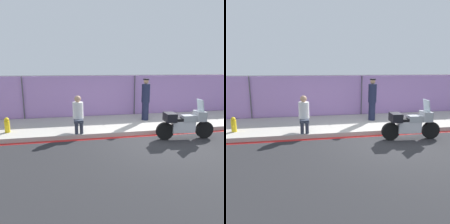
# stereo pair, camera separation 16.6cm
# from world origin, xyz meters

# --- Properties ---
(ground_plane) EXTENTS (120.00, 120.00, 0.00)m
(ground_plane) POSITION_xyz_m (0.00, 0.00, 0.00)
(ground_plane) COLOR #262628
(sidewalk) EXTENTS (39.55, 2.97, 0.17)m
(sidewalk) POSITION_xyz_m (0.00, 2.35, 0.08)
(sidewalk) COLOR #ADA89E
(sidewalk) RESTS_ON ground_plane
(curb_paint_stripe) EXTENTS (39.55, 0.18, 0.01)m
(curb_paint_stripe) POSITION_xyz_m (0.00, 0.77, 0.00)
(curb_paint_stripe) COLOR red
(curb_paint_stripe) RESTS_ON ground_plane
(storefront_fence) EXTENTS (37.58, 0.17, 2.12)m
(storefront_fence) POSITION_xyz_m (0.00, 3.92, 1.06)
(storefront_fence) COLOR #AD7FC6
(storefront_fence) RESTS_ON ground_plane
(motorcycle) EXTENTS (2.12, 0.59, 1.43)m
(motorcycle) POSITION_xyz_m (0.77, 0.19, 0.57)
(motorcycle) COLOR black
(motorcycle) RESTS_ON ground_plane
(officer_standing) EXTENTS (0.37, 0.37, 1.87)m
(officer_standing) POSITION_xyz_m (0.13, 2.54, 1.13)
(officer_standing) COLOR #191E38
(officer_standing) RESTS_ON sidewalk
(person_seated_on_curb) EXTENTS (0.40, 0.69, 1.34)m
(person_seated_on_curb) POSITION_xyz_m (-2.93, 1.34, 0.91)
(person_seated_on_curb) COLOR #2D3342
(person_seated_on_curb) RESTS_ON sidewalk
(fire_hydrant) EXTENTS (0.19, 0.23, 0.57)m
(fire_hydrant) POSITION_xyz_m (-5.53, 1.67, 0.44)
(fire_hydrant) COLOR gold
(fire_hydrant) RESTS_ON sidewalk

